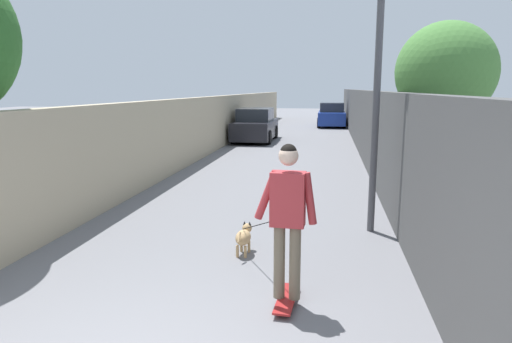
# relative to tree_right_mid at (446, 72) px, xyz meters

# --- Properties ---
(ground_plane) EXTENTS (80.00, 80.00, 0.00)m
(ground_plane) POSITION_rel_tree_right_mid_xyz_m (6.50, 4.03, -2.80)
(ground_plane) COLOR slate
(wall_left) EXTENTS (48.00, 0.30, 2.15)m
(wall_left) POSITION_rel_tree_right_mid_xyz_m (4.50, 6.98, -1.72)
(wall_left) COLOR tan
(wall_left) RESTS_ON ground
(fence_right) EXTENTS (48.00, 0.30, 2.39)m
(fence_right) POSITION_rel_tree_right_mid_xyz_m (4.50, 1.08, -1.60)
(fence_right) COLOR #4C4C4C
(fence_right) RESTS_ON ground
(tree_right_mid) EXTENTS (2.07, 2.07, 3.85)m
(tree_right_mid) POSITION_rel_tree_right_mid_xyz_m (0.00, 0.00, 0.00)
(tree_right_mid) COLOR #473523
(tree_right_mid) RESTS_ON ground
(lamp_post) EXTENTS (0.36, 0.36, 4.47)m
(lamp_post) POSITION_rel_tree_right_mid_xyz_m (-2.43, 1.63, 0.25)
(lamp_post) COLOR #4C4C51
(lamp_post) RESTS_ON ground
(skateboard) EXTENTS (0.81, 0.25, 0.08)m
(skateboard) POSITION_rel_tree_right_mid_xyz_m (-5.43, 2.83, -2.73)
(skateboard) COLOR maroon
(skateboard) RESTS_ON ground
(person_skateboarder) EXTENTS (0.24, 0.71, 1.79)m
(person_skateboarder) POSITION_rel_tree_right_mid_xyz_m (-5.43, 2.83, -1.66)
(person_skateboarder) COLOR #726651
(person_skateboarder) RESTS_ON skateboard
(dog) EXTENTS (1.83, 0.92, 1.06)m
(dog) POSITION_rel_tree_right_mid_xyz_m (-3.91, 3.62, -2.52)
(dog) COLOR tan
(dog) RESTS_ON ground
(car_near) EXTENTS (4.11, 1.80, 1.54)m
(car_near) POSITION_rel_tree_right_mid_xyz_m (10.90, 5.83, -2.08)
(car_near) COLOR black
(car_near) RESTS_ON ground
(car_far) EXTENTS (4.36, 1.80, 1.54)m
(car_far) POSITION_rel_tree_right_mid_xyz_m (20.04, 2.23, -2.08)
(car_far) COLOR navy
(car_far) RESTS_ON ground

